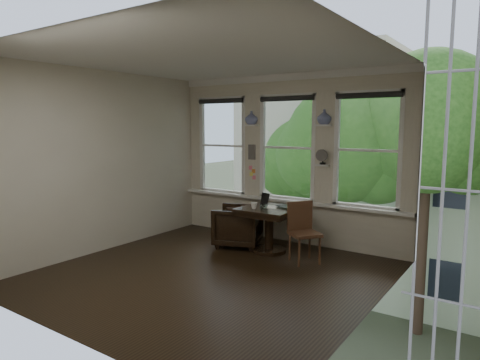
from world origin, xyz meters
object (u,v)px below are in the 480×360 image
Objects in this scene: mug at (254,206)px; laptop at (283,208)px; side_chair_right at (305,233)px; table at (269,230)px; armchair_left at (238,226)px.

laptop is at bearing 35.59° from mug.
mug reaches higher than laptop.
table is at bearing 115.22° from side_chair_right.
table is 0.50m from mug.
side_chair_right is 0.96m from mug.
side_chair_right reaches higher than laptop.
table is 1.15× the size of armchair_left.
side_chair_right is (1.37, -0.17, 0.10)m from armchair_left.
armchair_left is at bearing -179.97° from table.
laptop is 3.29× the size of mug.
laptop is (0.86, 0.06, 0.41)m from armchair_left.
armchair_left is at bearing -153.23° from laptop.
side_chair_right reaches higher than mug.
table is 0.76m from side_chair_right.
mug is (-0.16, -0.21, 0.43)m from table.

